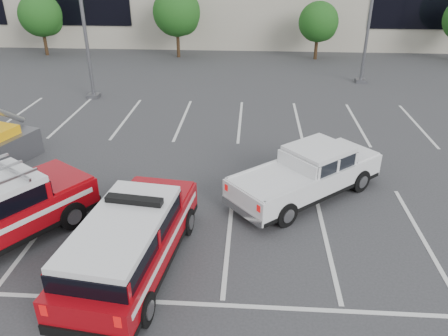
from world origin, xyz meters
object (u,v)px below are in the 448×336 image
(tree_left, at_px, (42,16))
(white_pickup, at_px, (307,178))
(tree_mid_right, at_px, (320,23))
(fire_chief_suv, at_px, (131,245))
(tree_mid_left, at_px, (178,14))

(tree_left, xyz_separation_m, white_pickup, (17.28, -19.81, -2.12))
(white_pickup, bearing_deg, tree_left, -179.67)
(tree_left, height_order, tree_mid_right, tree_left)
(tree_mid_right, relative_size, white_pickup, 0.77)
(fire_chief_suv, xyz_separation_m, white_pickup, (4.67, 4.02, -0.11))
(tree_mid_right, distance_m, white_pickup, 20.08)
(tree_mid_right, bearing_deg, tree_mid_left, 180.00)
(tree_mid_right, bearing_deg, tree_left, 180.00)
(tree_mid_right, xyz_separation_m, fire_chief_suv, (-7.39, -23.82, -1.74))
(tree_mid_right, bearing_deg, white_pickup, -97.82)
(tree_left, xyz_separation_m, tree_mid_right, (20.00, -0.00, -0.27))
(white_pickup, bearing_deg, tree_mid_left, 159.41)
(tree_left, relative_size, tree_mid_right, 1.11)
(fire_chief_suv, distance_m, white_pickup, 6.16)
(fire_chief_suv, bearing_deg, tree_left, 125.12)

